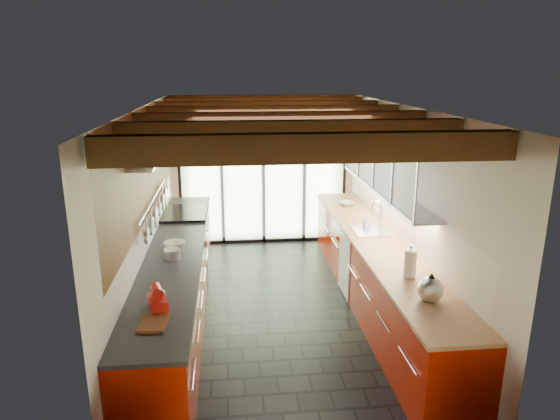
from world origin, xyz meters
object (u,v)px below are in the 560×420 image
(kettle, at_px, (431,288))
(bowl, at_px, (347,203))
(soap_bottle, at_px, (367,221))
(stand_mixer, at_px, (158,299))
(paper_towel, at_px, (410,264))

(kettle, height_order, bowl, kettle)
(soap_bottle, bearing_deg, stand_mixer, -139.81)
(paper_towel, bearing_deg, kettle, -90.00)
(kettle, relative_size, paper_towel, 0.90)
(soap_bottle, bearing_deg, kettle, -90.00)
(paper_towel, bearing_deg, stand_mixer, -169.50)
(stand_mixer, bearing_deg, soap_bottle, 40.19)
(soap_bottle, bearing_deg, paper_towel, -90.00)
(stand_mixer, distance_m, paper_towel, 2.58)
(bowl, bearing_deg, stand_mixer, -127.37)
(stand_mixer, height_order, soap_bottle, stand_mixer)
(soap_bottle, height_order, bowl, soap_bottle)
(paper_towel, height_order, bowl, paper_towel)
(stand_mixer, bearing_deg, kettle, -1.83)
(stand_mixer, relative_size, kettle, 0.95)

